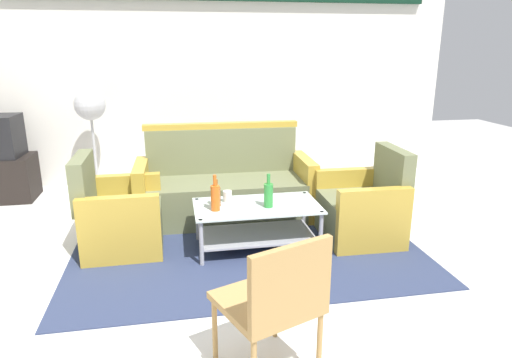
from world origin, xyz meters
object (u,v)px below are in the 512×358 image
armchair_right (363,209)px  bottle_brown (217,196)px  coffee_table (257,220)px  couch (225,189)px  bottle_green (268,195)px  pedestal_fan (90,111)px  armchair_left (119,218)px  bottle_orange (215,197)px  wicker_chair (276,297)px  cup (227,196)px

armchair_right → bottle_brown: size_ratio=3.56×
armchair_right → coffee_table: 1.02m
couch → bottle_green: (0.28, -0.88, 0.21)m
couch → pedestal_fan: (-1.45, 1.11, 0.70)m
couch → armchair_left: 1.17m
couch → pedestal_fan: pedestal_fan is taller
coffee_table → pedestal_fan: pedestal_fan is taller
bottle_orange → armchair_right: bearing=4.8°
pedestal_fan → armchair_right: bearing=-35.1°
armchair_left → pedestal_fan: pedestal_fan is taller
bottle_green → wicker_chair: (-0.30, -1.59, -0.03)m
couch → wicker_chair: couch is taller
bottle_orange → cup: (0.13, 0.20, -0.07)m
bottle_green → cup: bottle_green is taller
bottle_brown → pedestal_fan: pedestal_fan is taller
couch → coffee_table: 0.84m
coffee_table → bottle_green: bearing=-34.8°
coffee_table → wicker_chair: wicker_chair is taller
coffee_table → bottle_brown: bearing=172.0°
bottle_green → pedestal_fan: bearing=131.0°
bottle_green → bottle_orange: (-0.46, -0.00, 0.01)m
armchair_right → cup: (-1.26, 0.09, 0.17)m
armchair_left → coffee_table: armchair_left is taller
bottle_brown → wicker_chair: size_ratio=0.28×
couch → wicker_chair: 2.47m
couch → pedestal_fan: 1.95m
cup → bottle_orange: bearing=-122.0°
bottle_orange → coffee_table: bearing=9.9°
armchair_left → wicker_chair: 2.14m
armchair_left → cup: 0.98m
armchair_right → coffee_table: bearing=94.0°
armchair_left → bottle_orange: bearing=69.9°
armchair_right → wicker_chair: size_ratio=1.01×
armchair_left → wicker_chair: (0.99, -1.88, 0.21)m
bottle_orange → pedestal_fan: size_ratio=0.25×
cup → wicker_chair: bearing=-88.9°
armchair_left → couch: bearing=119.4°
bottle_brown → wicker_chair: 1.70m
armchair_left → bottle_brown: 0.90m
bottle_brown → armchair_right: bearing=0.1°
cup → wicker_chair: 1.79m
couch → bottle_orange: bearing=79.4°
couch → cup: couch is taller
coffee_table → pedestal_fan: 2.63m
armchair_left → bottle_brown: size_ratio=3.56×
bottle_green → couch: bearing=107.6°
armchair_right → bottle_brown: 1.38m
armchair_left → wicker_chair: size_ratio=1.01×
pedestal_fan → wicker_chair: pedestal_fan is taller
bottle_green → wicker_chair: wicker_chair is taller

